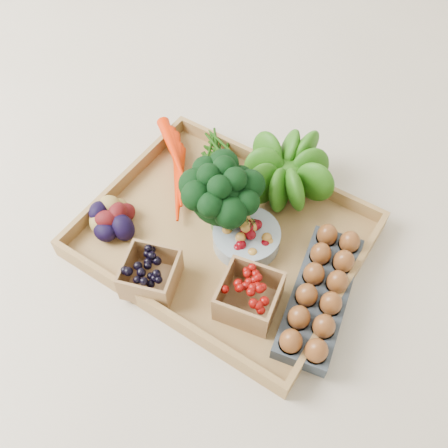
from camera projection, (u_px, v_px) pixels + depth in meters
The scene contains 10 objects.
ground at pixel (224, 240), 1.07m from camera, with size 4.00×4.00×0.00m, color beige.
tray at pixel (224, 238), 1.07m from camera, with size 0.55×0.45×0.01m, color #A57C45.
carrots at pixel (179, 168), 1.14m from camera, with size 0.21×0.15×0.05m, color red, non-canonical shape.
lettuce at pixel (288, 168), 1.09m from camera, with size 0.14×0.14×0.14m, color #19510C.
broccoli at pixel (222, 207), 1.03m from camera, with size 0.17×0.17×0.13m, color black, non-canonical shape.
cherry_bowl at pixel (246, 237), 1.04m from camera, with size 0.14×0.14×0.04m, color #8C9EA5.
egg_carton at pixel (320, 296), 0.96m from camera, with size 0.10×0.29×0.03m, color #363D45.
potatoes at pixel (108, 212), 1.05m from camera, with size 0.13×0.13×0.07m, color #420A0C, non-canonical shape.
punnet_blackberry at pixel (151, 274), 0.97m from camera, with size 0.10×0.10×0.07m, color black.
punnet_raspberry at pixel (249, 296), 0.94m from camera, with size 0.11×0.11×0.07m, color #690704.
Camera 1 is at (0.33, -0.50, 0.89)m, focal length 40.00 mm.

